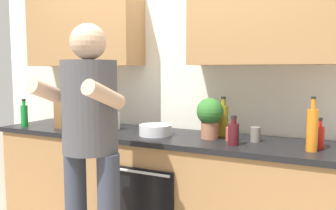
% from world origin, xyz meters
% --- Properties ---
extents(back_wall_unit, '(4.00, 0.38, 2.50)m').
position_xyz_m(back_wall_unit, '(-0.00, 0.27, 1.50)').
color(back_wall_unit, silver).
rests_on(back_wall_unit, ground).
extents(counter, '(2.84, 0.67, 0.90)m').
position_xyz_m(counter, '(0.00, -0.00, 0.45)').
color(counter, '#A37547').
rests_on(counter, ground).
extents(person_standing, '(0.49, 0.45, 1.69)m').
position_xyz_m(person_standing, '(-0.05, -0.75, 1.00)').
color(person_standing, '#383D4C').
rests_on(person_standing, ground).
extents(bottle_oil, '(0.08, 0.08, 0.31)m').
position_xyz_m(bottle_oil, '(0.52, 0.16, 1.03)').
color(bottle_oil, olive).
rests_on(bottle_oil, counter).
extents(bottle_soda, '(0.06, 0.06, 0.25)m').
position_xyz_m(bottle_soda, '(-1.24, -0.20, 1.01)').
color(bottle_soda, '#198C33').
rests_on(bottle_soda, counter).
extents(bottle_hotsauce, '(0.07, 0.07, 0.20)m').
position_xyz_m(bottle_hotsauce, '(1.21, 0.03, 0.98)').
color(bottle_hotsauce, red).
rests_on(bottle_hotsauce, counter).
extents(bottle_wine, '(0.08, 0.08, 0.20)m').
position_xyz_m(bottle_wine, '(0.69, -0.14, 0.98)').
color(bottle_wine, '#471419').
rests_on(bottle_wine, counter).
extents(bottle_juice, '(0.07, 0.07, 0.35)m').
position_xyz_m(bottle_juice, '(1.18, -0.10, 1.04)').
color(bottle_juice, orange).
rests_on(bottle_juice, counter).
extents(bottle_vinegar, '(0.05, 0.05, 0.24)m').
position_xyz_m(bottle_vinegar, '(-0.74, 0.05, 0.99)').
color(bottle_vinegar, brown).
rests_on(bottle_vinegar, counter).
extents(cup_ceramic, '(0.08, 0.08, 0.10)m').
position_xyz_m(cup_ceramic, '(0.63, 0.00, 0.95)').
color(cup_ceramic, '#BF4C47').
rests_on(cup_ceramic, counter).
extents(cup_stoneware, '(0.07, 0.07, 0.11)m').
position_xyz_m(cup_stoneware, '(0.80, 0.04, 0.95)').
color(cup_stoneware, slate).
rests_on(cup_stoneware, counter).
extents(mixing_bowl, '(0.26, 0.26, 0.08)m').
position_xyz_m(mixing_bowl, '(0.04, -0.05, 0.94)').
color(mixing_bowl, silver).
rests_on(mixing_bowl, counter).
extents(knife_block, '(0.10, 0.14, 0.29)m').
position_xyz_m(knife_block, '(-0.87, -0.08, 1.02)').
color(knife_block, brown).
rests_on(knife_block, counter).
extents(potted_herb, '(0.20, 0.20, 0.31)m').
position_xyz_m(potted_herb, '(0.46, 0.01, 1.08)').
color(potted_herb, '#9E6647').
rests_on(potted_herb, counter).
extents(grocery_bag_produce, '(0.21, 0.19, 0.15)m').
position_xyz_m(grocery_bag_produce, '(-0.46, -0.02, 0.98)').
color(grocery_bag_produce, silver).
rests_on(grocery_bag_produce, counter).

